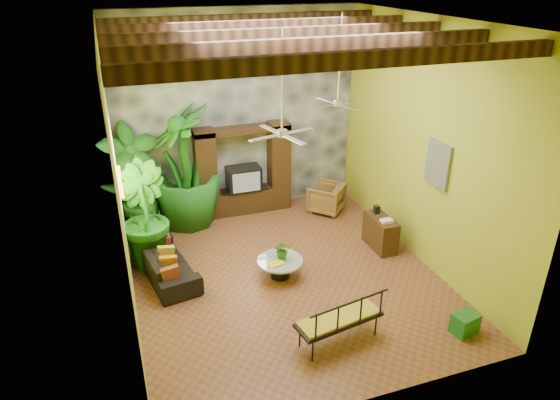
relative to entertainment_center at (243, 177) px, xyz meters
name	(u,v)px	position (x,y,z in m)	size (l,w,h in m)	color
ground	(285,274)	(0.00, -3.14, -0.97)	(7.00, 7.00, 0.00)	brown
ceiling	(286,20)	(0.00, -3.14, 4.03)	(6.00, 7.00, 0.02)	silver
back_wall	(238,114)	(0.00, 0.36, 1.53)	(6.00, 0.02, 5.00)	#A7B92A
left_wall	(118,183)	(-3.00, -3.14, 1.53)	(0.02, 7.00, 5.00)	#A7B92A
right_wall	(423,145)	(3.00, -3.14, 1.53)	(0.02, 7.00, 5.00)	#A7B92A
stone_accent_wall	(238,114)	(0.00, 0.30, 1.53)	(5.98, 0.10, 4.98)	#3D3F45
ceiling_beams	(286,34)	(0.00, -3.14, 3.81)	(5.95, 5.36, 0.22)	#3E2413
entertainment_center	(243,177)	(0.00, 0.00, 0.00)	(2.40, 0.55, 2.30)	black
ceiling_fan_front	(282,122)	(-0.20, -3.54, 2.44)	(1.28, 1.28, 1.86)	silver
ceiling_fan_back	(338,93)	(1.60, -1.94, 2.44)	(1.28, 1.28, 1.86)	silver
wall_art_mask	(120,182)	(-2.96, -2.14, 1.13)	(0.06, 0.32, 0.55)	yellow
wall_art_painting	(438,164)	(2.96, -3.74, 1.33)	(0.06, 0.70, 0.90)	teal
sofa	(166,262)	(-2.30, -2.35, -0.66)	(2.11, 0.83, 0.62)	black
wicker_armchair	(326,198)	(2.00, -0.70, -0.59)	(0.80, 0.82, 0.75)	brown
tall_plant_a	(135,180)	(-2.65, -0.27, 0.37)	(1.41, 0.95, 2.67)	#1E6019
tall_plant_b	(142,216)	(-2.63, -1.70, 0.15)	(1.23, 0.99, 2.23)	#1C6A1C
tall_plant_c	(185,167)	(-1.47, -0.19, 0.53)	(1.68, 1.68, 2.99)	#1B6119
coffee_table	(280,266)	(-0.11, -3.17, -0.71)	(0.94, 0.94, 0.40)	black
centerpiece_plant	(283,250)	(-0.04, -3.13, -0.37)	(0.35, 0.30, 0.39)	#2B6019
yellow_tray	(277,264)	(-0.23, -3.31, -0.55)	(0.29, 0.21, 0.03)	yellow
iron_bench	(341,318)	(0.19, -5.41, -0.43)	(1.57, 0.80, 0.57)	black
side_console	(380,233)	(2.41, -2.79, -0.59)	(0.42, 0.93, 0.74)	#3B2112
green_bin	(465,323)	(2.37, -5.85, -0.78)	(0.43, 0.32, 0.38)	#1F7421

